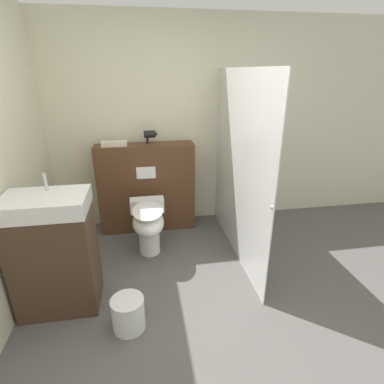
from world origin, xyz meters
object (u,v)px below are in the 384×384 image
Objects in this scene: hair_drier at (150,134)px; sink_vanity at (55,253)px; waste_bin at (128,314)px; toilet at (148,223)px.

sink_vanity is at bearing -123.40° from hair_drier.
waste_bin is at bearing -99.79° from hair_drier.
toilet is 1.05m from hair_drier.
hair_drier reaches higher than toilet.
sink_vanity is (-0.77, -0.65, 0.14)m from toilet.
toilet is at bearing 78.84° from waste_bin.
sink_vanity is 4.26× the size of waste_bin.
hair_drier is (0.09, 0.64, 0.82)m from toilet.
sink_vanity is 0.77m from waste_bin.
waste_bin is (0.57, -0.36, -0.37)m from sink_vanity.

